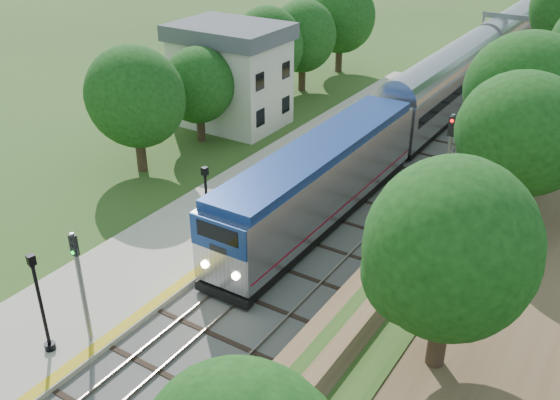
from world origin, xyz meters
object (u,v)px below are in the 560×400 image
Objects in this scene: signal_gantry at (524,31)px; station_building at (231,74)px; lamppost_mid at (42,309)px; signal_platform at (79,276)px; train at (535,22)px; lamppost_far at (207,211)px; signal_farside at (447,161)px.

station_building is at bearing -123.38° from signal_gantry.
lamppost_mid is at bearing -69.15° from station_building.
signal_gantry is at bearing 83.90° from signal_platform.
train is 67.83m from signal_platform.
signal_gantry is 0.07× the size of train.
station_building is 1.63× the size of signal_platform.
signal_platform is at bearing -86.50° from lamppost_far.
train is at bearing 98.05° from signal_gantry.
station_building reaches higher than lamppost_mid.
station_building reaches higher than signal_gantry.
signal_platform is at bearing -92.45° from train.
station_building is 21.55m from signal_farside.
lamppost_far is at bearing 87.69° from lamppost_mid.
station_building is at bearing 159.57° from signal_farside.
train is 27.90× the size of lamppost_far.
signal_farside reaches higher than lamppost_mid.
signal_farside is (20.20, -7.52, 0.18)m from station_building.
signal_farside is at bearing 62.25° from lamppost_mid.
lamppost_mid reaches higher than train.
train is (14.00, 42.46, -1.72)m from station_building.
station_building is 1.02× the size of signal_gantry.
signal_farside reaches higher than signal_gantry.
train is at bearing 71.75° from station_building.
train is 27.27× the size of lamppost_mid.
lamppost_mid is 0.88× the size of signal_platform.
signal_platform reaches higher than lamppost_far.
lamppost_far is 0.86× the size of signal_platform.
station_building is 27.63m from signal_platform.
signal_gantry is at bearing 83.02° from lamppost_mid.
station_building reaches higher than signal_platform.
signal_farside is (3.73, -32.52, -0.55)m from signal_gantry.
signal_gantry reaches higher than signal_platform.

